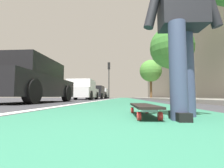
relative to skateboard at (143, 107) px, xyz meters
The scene contains 14 objects.
ground_plane 8.84m from the skateboard, ahead, with size 80.00×80.00×0.00m, color #38383D.
bike_lane_paint 22.84m from the skateboard, ahead, with size 56.00×2.34×0.00m, color #2D7256.
lane_stripe_white 18.90m from the skateboard, ahead, with size 52.00×0.16×0.01m, color silver.
sidewalk_curb 17.21m from the skateboard, 11.97° to the right, with size 52.00×3.20×0.12m, color #9E9B93.
building_facade 22.23m from the skateboard, 17.65° to the right, with size 40.00×1.20×8.24m, color gray.
skateboard is the anchor object (origin of this frame).
skater_person 0.92m from the skateboard, 113.36° to the right, with size 0.47×0.72×1.64m.
parked_car_near 5.18m from the skateboard, 42.30° to the left, with size 4.19×1.87×1.50m.
parked_car_mid 10.98m from the skateboard, 17.81° to the left, with size 4.09×2.03×1.47m.
parked_car_far 17.48m from the skateboard, 11.16° to the left, with size 4.11×2.00×1.48m.
parked_car_end 23.41m from the skateboard, ahead, with size 4.37×1.98×1.48m.
traffic_light 17.39m from the skateboard, ahead, with size 0.33×0.28×4.26m.
street_tree_mid 10.82m from the skateboard, 18.07° to the right, with size 3.00×3.00×5.17m.
street_tree_far 19.21m from the skateboard, ahead, with size 2.73×2.73×4.84m.
Camera 1 is at (-0.47, -0.01, 0.19)m, focal length 25.92 mm.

